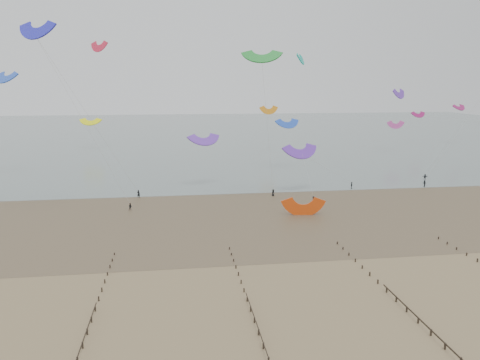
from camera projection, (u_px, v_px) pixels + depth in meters
name	position (u px, v px, depth m)	size (l,w,h in m)	color
ground	(210.00, 282.00, 62.80)	(500.00, 500.00, 0.00)	brown
sea_and_shore	(177.00, 214.00, 95.60)	(500.00, 665.00, 0.03)	#475654
groynes	(268.00, 356.00, 44.78)	(72.16, 50.16, 1.00)	black
kitesurfer_lead	(139.00, 194.00, 108.66)	(0.68, 0.45, 1.87)	black
kitesurfers	(301.00, 189.00, 113.79)	(124.63, 22.21, 1.83)	black
grounded_kite	(303.00, 215.00, 94.57)	(7.44, 3.90, 5.67)	#E2450E
kites_airborne	(180.00, 96.00, 146.62)	(246.26, 116.41, 38.20)	#91165B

